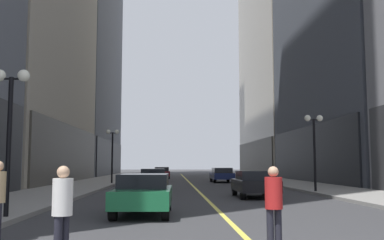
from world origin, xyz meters
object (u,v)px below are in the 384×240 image
car_navy (222,174)px  street_lamp_right_mid (314,136)px  pedestrian_in_red_jacket (274,201)px  pedestrian_in_white_shirt (62,206)px  car_silver (153,177)px  car_green (144,193)px  street_lamp_left_near (10,109)px  car_black (255,183)px  street_lamp_left_far (112,144)px  car_maroon (162,172)px

car_navy → street_lamp_right_mid: (3.46, -15.71, 2.54)m
pedestrian_in_red_jacket → pedestrian_in_white_shirt: size_ratio=0.99×
car_silver → pedestrian_in_white_shirt: bearing=-91.3°
car_green → car_navy: 26.21m
street_lamp_left_near → car_navy: bearing=71.0°
car_black → car_silver: same height
street_lamp_left_far → pedestrian_in_white_shirt: bearing=-84.1°
car_green → car_navy: size_ratio=0.99×
pedestrian_in_red_jacket → car_black: bearing=80.8°
car_navy → pedestrian_in_white_shirt: 33.29m
car_green → car_navy: (5.51, 25.62, 0.00)m
pedestrian_in_white_shirt → street_lamp_left_near: bearing=118.0°
car_green → car_silver: 17.04m
car_navy → street_lamp_right_mid: size_ratio=0.94×
pedestrian_in_red_jacket → pedestrian_in_white_shirt: pedestrian_in_white_shirt is taller
car_green → pedestrian_in_red_jacket: size_ratio=2.56×
car_green → car_silver: (-0.39, 17.04, 0.00)m
car_maroon → street_lamp_left_far: 16.02m
car_green → pedestrian_in_red_jacket: pedestrian_in_red_jacket is taller
pedestrian_in_red_jacket → street_lamp_left_far: 28.07m
pedestrian_in_white_shirt → street_lamp_right_mid: bearing=59.7°
car_navy → pedestrian_in_red_jacket: pedestrian_in_red_jacket is taller
street_lamp_left_far → car_green: bearing=-79.7°
car_black → pedestrian_in_white_shirt: bearing=-112.7°
pedestrian_in_white_shirt → street_lamp_right_mid: size_ratio=0.36×
car_maroon → street_lamp_right_mid: bearing=-71.0°
car_navy → street_lamp_right_mid: bearing=-77.6°
car_black → car_navy: (0.47, 18.37, -0.00)m
street_lamp_left_near → car_black: bearing=44.8°
street_lamp_left_near → street_lamp_left_far: size_ratio=1.00×
pedestrian_in_red_jacket → street_lamp_left_near: 8.40m
car_black → street_lamp_left_far: bearing=122.6°
car_silver → pedestrian_in_red_jacket: 23.32m
car_green → street_lamp_left_far: street_lamp_left_far is taller
car_maroon → pedestrian_in_red_jacket: 42.66m
car_silver → car_black: bearing=-61.0°
car_green → street_lamp_right_mid: street_lamp_right_mid is taller
car_navy → pedestrian_in_red_jacket: 31.78m
car_green → car_silver: size_ratio=0.90×
pedestrian_in_red_jacket → street_lamp_right_mid: 17.23m
pedestrian_in_white_shirt → street_lamp_left_far: (-2.90, 28.15, 2.32)m
car_silver → car_navy: bearing=55.5°
street_lamp_right_mid → car_green: bearing=-132.2°
pedestrian_in_white_shirt → street_lamp_right_mid: street_lamp_right_mid is taller
pedestrian_in_red_jacket → street_lamp_left_far: street_lamp_left_far is taller
street_lamp_left_near → street_lamp_left_far: (0.00, 22.69, 0.00)m
car_maroon → street_lamp_left_near: street_lamp_left_near is taller
car_silver → car_navy: (5.90, 8.58, -0.00)m
car_black → car_green: bearing=-124.9°
car_green → car_maroon: size_ratio=0.96×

